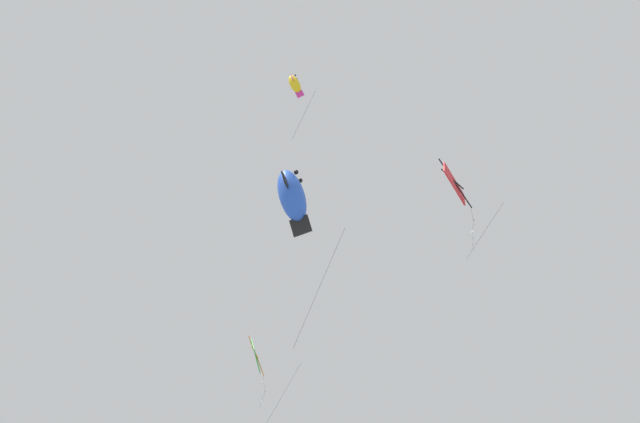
{
  "coord_description": "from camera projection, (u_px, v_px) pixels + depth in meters",
  "views": [
    {
      "loc": [
        28.09,
        -32.28,
        6.08
      ],
      "look_at": [
        4.35,
        0.13,
        28.82
      ],
      "focal_mm": 58.71,
      "sensor_mm": 36.0,
      "label": 1
    }
  ],
  "objects": [
    {
      "name": "kite_fish_near_left",
      "position": [
        295.0,
        84.0,
        49.15
      ],
      "size": [
        1.54,
        1.1,
        4.24
      ],
      "rotation": [
        0.39,
        0.0,
        5.15
      ],
      "color": "yellow"
    },
    {
      "name": "kite_fish_upper_right",
      "position": [
        292.0,
        196.0,
        36.14
      ],
      "size": [
        2.5,
        2.02,
        7.41
      ],
      "rotation": [
        0.26,
        0.0,
        5.11
      ],
      "color": "blue"
    },
    {
      "name": "kite_diamond_near_right",
      "position": [
        454.0,
        184.0,
        43.59
      ],
      "size": [
        2.44,
        2.36,
        5.51
      ],
      "rotation": [
        0.45,
        0.0,
        5.19
      ],
      "color": "red"
    },
    {
      "name": "kite_diamond_mid_left",
      "position": [
        256.0,
        357.0,
        55.72
      ],
      "size": [
        3.68,
        3.3,
        9.74
      ],
      "rotation": [
        0.39,
        0.0,
        5.59
      ],
      "color": "green"
    }
  ]
}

